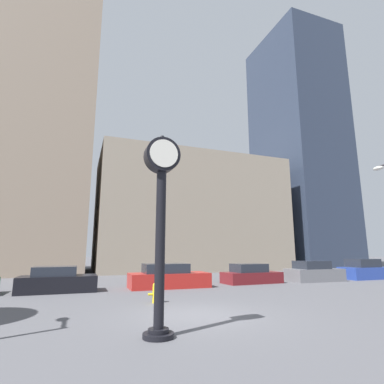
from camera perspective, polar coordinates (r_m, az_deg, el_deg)
name	(u,v)px	position (r m, az deg, el deg)	size (l,w,h in m)	color
ground_plane	(198,315)	(10.78, 1.19, -22.44)	(200.00, 200.00, 0.00)	#515156
building_tall_tower	(32,96)	(38.06, -28.21, 15.77)	(12.98, 12.00, 37.00)	gray
building_storefront_row	(188,215)	(36.17, -0.77, -4.35)	(21.10, 12.00, 12.79)	gray
building_glass_modern	(298,147)	(47.12, 19.47, 8.16)	(9.03, 12.00, 34.36)	#2D384C
street_clock	(161,207)	(8.05, -5.94, -2.94)	(0.95, 0.78, 5.30)	black
car_black	(57,281)	(17.80, -24.25, -15.21)	(3.86, 1.84, 1.31)	black
car_red	(168,277)	(18.32, -4.54, -15.90)	(4.66, 1.94, 1.38)	red
car_maroon	(251,275)	(21.09, 11.15, -15.24)	(3.98, 1.91, 1.27)	maroon
car_grey	(314,272)	(23.70, 22.18, -14.01)	(3.93, 2.00, 1.41)	slate
car_blue	(365,270)	(27.24, 30.02, -12.81)	(3.86, 1.81, 1.51)	#28429E
fire_hydrant_near	(156,292)	(13.18, -6.90, -18.46)	(0.64, 0.28, 0.82)	yellow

